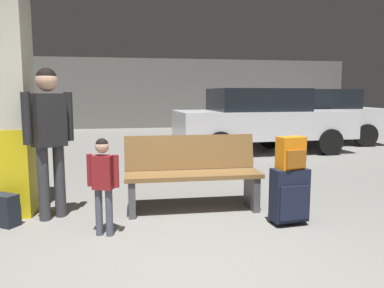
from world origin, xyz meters
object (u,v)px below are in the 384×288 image
(bench, at_px, (192,173))
(suitcase, at_px, (290,195))
(adult, at_px, (49,127))
(parked_car_near, at_px, (261,118))
(child, at_px, (103,176))
(structural_pillar, at_px, (3,86))
(backpack_dark_floor, at_px, (5,210))
(backpack_bright, at_px, (291,153))
(parked_car_side, at_px, (308,115))

(bench, height_order, suitcase, bench)
(bench, distance_m, suitcase, 1.17)
(adult, xyz_separation_m, parked_car_near, (4.04, 4.26, -0.22))
(child, relative_size, adult, 0.58)
(adult, bearing_deg, structural_pillar, 150.10)
(backpack_dark_floor, bearing_deg, suitcase, -9.62)
(structural_pillar, height_order, backpack_bright, structural_pillar)
(adult, distance_m, parked_car_side, 8.09)
(parked_car_side, distance_m, parked_car_near, 2.26)
(bench, bearing_deg, adult, -178.53)
(adult, height_order, backpack_dark_floor, adult)
(backpack_bright, xyz_separation_m, parked_car_near, (1.52, 4.92, 0.03))
(backpack_bright, xyz_separation_m, backpack_dark_floor, (-2.97, 0.50, -0.60))
(suitcase, relative_size, parked_car_side, 0.14)
(backpack_dark_floor, relative_size, parked_car_side, 0.08)
(suitcase, relative_size, backpack_bright, 1.78)
(child, bearing_deg, structural_pillar, 139.95)
(structural_pillar, distance_m, bench, 2.38)
(backpack_bright, height_order, parked_car_near, parked_car_near)
(structural_pillar, relative_size, suitcase, 4.93)
(suitcase, distance_m, backpack_dark_floor, 3.02)
(backpack_bright, height_order, parked_car_side, parked_car_side)
(suitcase, bearing_deg, backpack_dark_floor, 170.38)
(parked_car_side, bearing_deg, suitcase, -118.69)
(adult, distance_m, parked_car_near, 5.87)
(structural_pillar, distance_m, adult, 0.75)
(backpack_bright, distance_m, parked_car_near, 5.15)
(structural_pillar, xyz_separation_m, adult, (0.53, -0.30, -0.45))
(suitcase, height_order, parked_car_near, parked_car_near)
(child, relative_size, parked_car_side, 0.23)
(backpack_bright, bearing_deg, structural_pillar, 162.33)
(parked_car_near, bearing_deg, child, -125.15)
(backpack_dark_floor, bearing_deg, parked_car_near, 44.56)
(bench, xyz_separation_m, backpack_bright, (0.92, -0.71, 0.33))
(suitcase, distance_m, parked_car_near, 5.17)
(parked_car_near, bearing_deg, parked_car_side, 34.10)
(adult, relative_size, parked_car_side, 0.39)
(bench, height_order, backpack_dark_floor, bench)
(backpack_dark_floor, bearing_deg, child, -24.43)
(bench, xyz_separation_m, parked_car_side, (4.31, 5.48, 0.36))
(child, distance_m, parked_car_side, 8.14)
(backpack_dark_floor, height_order, parked_car_near, parked_car_near)
(structural_pillar, height_order, parked_car_side, structural_pillar)
(parked_car_side, xyz_separation_m, parked_car_near, (-1.87, -1.27, 0.00))
(bench, relative_size, parked_car_near, 0.39)
(bench, bearing_deg, parked_car_near, 59.94)
(bench, distance_m, child, 1.22)
(parked_car_near, bearing_deg, backpack_dark_floor, -135.44)
(child, bearing_deg, backpack_dark_floor, 155.57)
(parked_car_near, bearing_deg, bench, -120.06)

